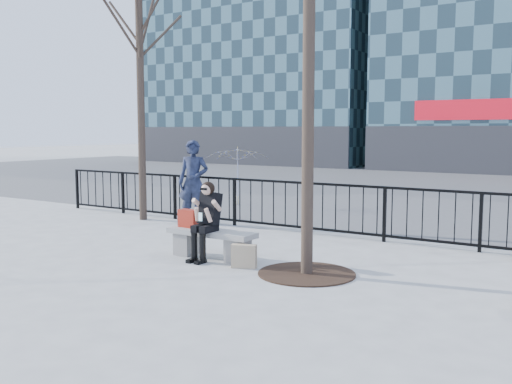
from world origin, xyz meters
The scene contains 11 objects.
ground centered at (0.00, 0.00, 0.00)m, with size 120.00×120.00×0.00m, color gray.
street_surface centered at (0.00, 15.00, 0.00)m, with size 60.00×23.00×0.01m, color #474747.
railing centered at (0.00, 3.00, 0.55)m, with size 14.00×0.06×1.10m.
tree_left centered at (-4.00, 2.50, 4.86)m, with size 2.80×2.80×6.50m.
tree_grate centered at (1.90, -0.10, 0.01)m, with size 1.50×1.50×0.02m, color black.
bench_main centered at (0.00, 0.00, 0.30)m, with size 1.65×0.46×0.49m.
seated_woman centered at (0.00, -0.16, 0.67)m, with size 0.50×0.64×1.34m.
handbag centered at (-0.51, 0.02, 0.65)m, with size 0.38×0.18×0.31m, color #9D2113.
shopping_bag centered at (0.86, -0.27, 0.19)m, with size 0.40×0.15×0.38m, color #C7AD8D.
standing_man centered at (-2.56, 2.70, 0.99)m, with size 0.72×0.47×1.98m, color black.
vendor_umbrella centered at (-3.54, 5.92, 0.86)m, with size 1.88×1.92×1.73m, color yellow.
Camera 1 is at (5.86, -7.72, 2.21)m, focal length 40.00 mm.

